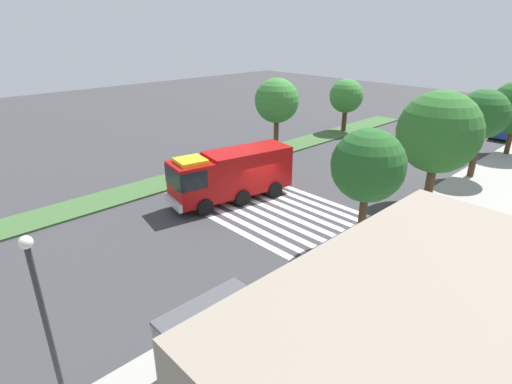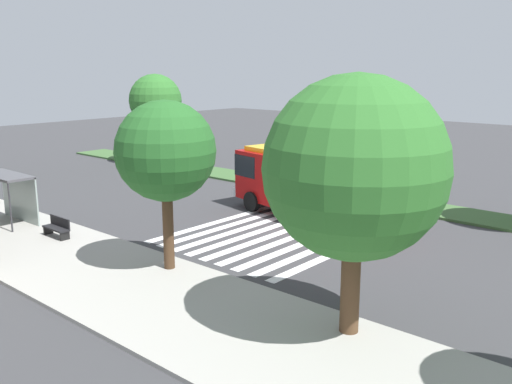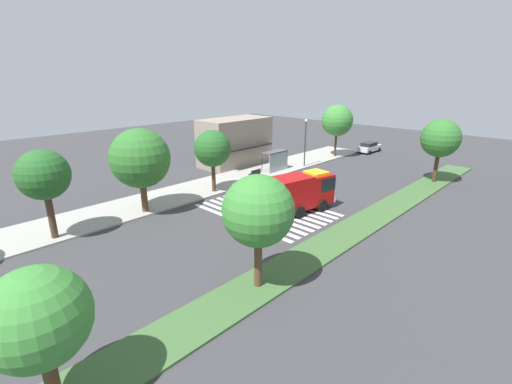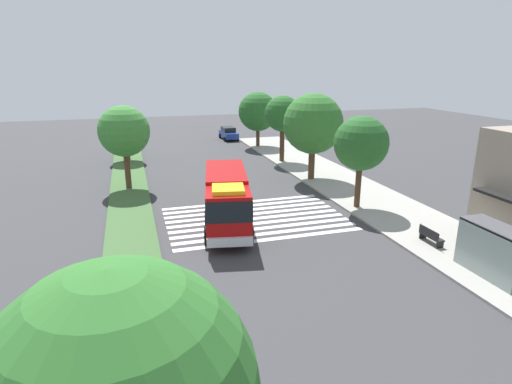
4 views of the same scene
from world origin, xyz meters
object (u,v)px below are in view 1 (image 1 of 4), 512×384
Objects in this scene: sidewalk_tree_east at (368,166)px; parked_car_west at (505,130)px; bench_near_shelter at (281,299)px; bus_stop_shelter at (203,320)px; street_lamp at (45,318)px; sidewalk_tree_center at (439,132)px; median_tree_far_west at (346,96)px; sidewalk_tree_west at (483,115)px; median_tree_west at (277,101)px; fire_truck at (228,174)px.

parked_car_west is at bearing -175.91° from sidewalk_tree_east.
parked_car_west is 2.69× the size of bench_near_shelter.
bus_stop_shelter is 4.20m from bench_near_shelter.
parked_car_west is 0.67× the size of sidewalk_tree_east.
street_lamp is 0.84× the size of sidewalk_tree_center.
street_lamp is 23.43m from sidewalk_tree_center.
median_tree_far_west is at bearing -129.03° from sidewalk_tree_center.
sidewalk_tree_west reaches higher than bench_near_shelter.
sidewalk_tree_west is at bearing 72.10° from median_tree_far_west.
sidewalk_tree_center is 15.63m from median_tree_west.
sidewalk_tree_east is at bearing 37.00° from median_tree_far_west.
sidewalk_tree_center is at bearing 179.02° from street_lamp.
bus_stop_shelter is at bearing 1.59° from sidewalk_tree_west.
median_tree_far_west reaches higher than parked_car_west.
sidewalk_tree_center is (-23.40, 0.40, 1.17)m from street_lamp.
sidewalk_tree_east is (-10.98, -0.74, 2.78)m from bus_stop_shelter.
median_tree_far_west is (10.18, -13.34, 3.08)m from parked_car_west.
median_tree_west is (21.17, -13.34, 3.90)m from parked_car_west.
street_lamp reaches higher than median_tree_far_west.
bench_near_shelter is 9.05m from street_lamp.
bus_stop_shelter reaches higher than parked_car_west.
street_lamp is (46.18, 1.80, 2.94)m from parked_car_west.
bench_near_shelter is 0.25× the size of sidewalk_tree_east.
sidewalk_tree_center is at bearing 84.08° from median_tree_west.
street_lamp reaches higher than parked_car_west.
bus_stop_shelter is at bearing 38.29° from median_tree_west.
median_tree_west is (-25.01, -15.14, 0.96)m from street_lamp.
parked_car_west is 37.90m from bench_near_shelter.
median_tree_west is (-10.72, -5.82, 2.81)m from fire_truck.
median_tree_west is at bearing -121.81° from sidewalk_tree_east.
street_lamp is at bearing -14.50° from bus_stop_shelter.
fire_truck is at bearing -14.72° from parked_car_west.
sidewalk_tree_east is (8.03, 0.00, -0.31)m from sidewalk_tree_center.
fire_truck is 13.65m from sidewalk_tree_center.
fire_truck is 1.58× the size of median_tree_far_west.
median_tree_far_west is (-21.70, -5.82, 1.99)m from fire_truck.
sidewalk_tree_center reaches higher than median_tree_far_west.
sidewalk_tree_center is at bearing -177.34° from bench_near_shelter.
bench_near_shelter is at bearing 1.77° from sidewalk_tree_west.
parked_car_west is 23.25m from sidewalk_tree_center.
fire_truck is 1.33× the size of median_tree_west.
median_tree_far_west is at bearing -154.22° from fire_truck.
sidewalk_tree_center is 20.03m from median_tree_far_west.
sidewalk_tree_east reaches higher than bench_near_shelter.
sidewalk_tree_east reaches higher than fire_truck.
sidewalk_tree_center is (22.78, 2.20, 4.11)m from parked_car_west.
sidewalk_tree_east reaches higher than street_lamp.
sidewalk_tree_east is at bearing 2.63° from parked_car_west.
median_tree_far_west is 11.02m from median_tree_west.
parked_car_west is at bearing -177.77° from street_lamp.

